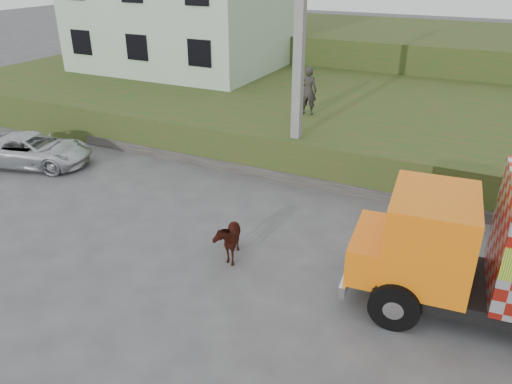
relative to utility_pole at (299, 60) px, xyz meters
The scene contains 9 objects.
ground 6.23m from the utility_pole, 77.74° to the right, with size 120.00×120.00×0.00m, color #474749.
embankment 6.42m from the utility_pole, 79.51° to the left, with size 40.00×12.00×1.50m, color #284F1A.
embankment_far 17.62m from the utility_pole, 86.71° to the left, with size 40.00×12.00×3.00m, color #284F1A.
retaining_strip 4.02m from the utility_pole, 158.20° to the right, with size 16.00×0.50×0.40m, color #595651.
building 13.07m from the utility_pole, 139.97° to the left, with size 10.00×8.00×6.00m, color #B4D2B3.
utility_pole is the anchor object (origin of this frame).
cow 6.52m from the utility_pole, 86.11° to the right, with size 0.60×1.33×1.12m, color #381C0E.
suv 10.30m from the utility_pole, 160.73° to the right, with size 1.98×4.29×1.19m, color silver.
pedestrian 3.25m from the utility_pole, 103.06° to the left, with size 0.67×0.44×1.83m, color #2F2C29.
Camera 1 is at (4.88, -10.44, 7.12)m, focal length 35.00 mm.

